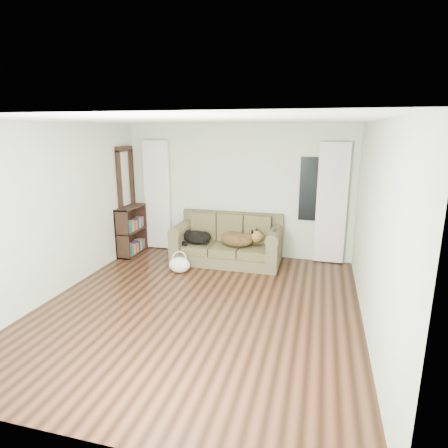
% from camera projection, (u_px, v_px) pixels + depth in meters
% --- Properties ---
extents(floor, '(5.00, 5.00, 0.00)m').
position_uv_depth(floor, '(199.00, 307.00, 5.39)').
color(floor, black).
rests_on(floor, ground).
extents(ceiling, '(5.00, 5.00, 0.00)m').
position_uv_depth(ceiling, '(195.00, 120.00, 4.75)').
color(ceiling, white).
rests_on(ceiling, ground).
extents(wall_back, '(4.50, 0.04, 2.60)m').
position_uv_depth(wall_back, '(238.00, 191.00, 7.41)').
color(wall_back, beige).
rests_on(wall_back, ground).
extents(wall_left, '(0.04, 5.00, 2.60)m').
position_uv_depth(wall_left, '(55.00, 211.00, 5.62)').
color(wall_left, beige).
rests_on(wall_left, ground).
extents(wall_right, '(0.04, 5.00, 2.60)m').
position_uv_depth(wall_right, '(374.00, 231.00, 4.51)').
color(wall_right, beige).
rests_on(wall_right, ground).
extents(curtain_left, '(0.55, 0.08, 2.25)m').
position_uv_depth(curtain_left, '(157.00, 196.00, 7.79)').
color(curtain_left, silver).
rests_on(curtain_left, ground).
extents(curtain_right, '(0.55, 0.08, 2.25)m').
position_uv_depth(curtain_right, '(331.00, 204.00, 6.93)').
color(curtain_right, silver).
rests_on(curtain_right, ground).
extents(window_pane, '(0.50, 0.03, 1.20)m').
position_uv_depth(window_pane, '(313.00, 189.00, 7.00)').
color(window_pane, black).
rests_on(window_pane, wall_back).
extents(door_casing, '(0.07, 0.60, 2.10)m').
position_uv_depth(door_casing, '(127.00, 202.00, 7.59)').
color(door_casing, black).
rests_on(door_casing, ground).
extents(sofa, '(2.03, 0.88, 0.83)m').
position_uv_depth(sofa, '(227.00, 239.00, 7.15)').
color(sofa, '#3F3B24').
rests_on(sofa, floor).
extents(dog_black_lab, '(0.69, 0.57, 0.25)m').
position_uv_depth(dog_black_lab, '(195.00, 237.00, 7.20)').
color(dog_black_lab, black).
rests_on(dog_black_lab, sofa).
extents(dog_shepherd, '(0.73, 0.57, 0.29)m').
position_uv_depth(dog_shepherd, '(239.00, 239.00, 7.03)').
color(dog_shepherd, black).
rests_on(dog_shepherd, sofa).
extents(tv_remote, '(0.07, 0.19, 0.02)m').
position_uv_depth(tv_remote, '(275.00, 230.00, 6.74)').
color(tv_remote, black).
rests_on(tv_remote, sofa).
extents(tote_bag, '(0.46, 0.41, 0.28)m').
position_uv_depth(tote_bag, '(179.00, 264.00, 6.67)').
color(tote_bag, white).
rests_on(tote_bag, floor).
extents(bookshelf, '(0.30, 0.79, 0.99)m').
position_uv_depth(bookshelf, '(132.00, 230.00, 7.62)').
color(bookshelf, black).
rests_on(bookshelf, floor).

